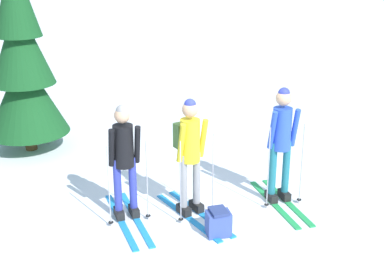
{
  "coord_description": "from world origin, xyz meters",
  "views": [
    {
      "loc": [
        -2.19,
        -6.89,
        3.74
      ],
      "look_at": [
        -0.08,
        0.19,
        1.05
      ],
      "focal_mm": 49.63,
      "sensor_mm": 36.0,
      "label": 1
    }
  ],
  "objects_px": {
    "skier_in_black": "(124,158)",
    "backpack_on_snow_front": "(218,223)",
    "skier_in_yellow": "(190,150)",
    "pine_tree_near": "(22,64)",
    "skier_in_blue": "(281,140)"
  },
  "relations": [
    {
      "from": "skier_in_yellow",
      "to": "skier_in_blue",
      "type": "relative_size",
      "value": 0.97
    },
    {
      "from": "pine_tree_near",
      "to": "skier_in_yellow",
      "type": "bearing_deg",
      "value": -56.36
    },
    {
      "from": "skier_in_black",
      "to": "pine_tree_near",
      "type": "bearing_deg",
      "value": 112.03
    },
    {
      "from": "skier_in_black",
      "to": "skier_in_yellow",
      "type": "bearing_deg",
      "value": -7.65
    },
    {
      "from": "pine_tree_near",
      "to": "backpack_on_snow_front",
      "type": "distance_m",
      "value": 4.89
    },
    {
      "from": "backpack_on_snow_front",
      "to": "pine_tree_near",
      "type": "bearing_deg",
      "value": 120.77
    },
    {
      "from": "skier_in_black",
      "to": "backpack_on_snow_front",
      "type": "height_order",
      "value": "skier_in_black"
    },
    {
      "from": "skier_in_black",
      "to": "skier_in_yellow",
      "type": "distance_m",
      "value": 0.92
    },
    {
      "from": "skier_in_black",
      "to": "skier_in_blue",
      "type": "relative_size",
      "value": 0.95
    },
    {
      "from": "skier_in_yellow",
      "to": "pine_tree_near",
      "type": "distance_m",
      "value": 4.01
    },
    {
      "from": "skier_in_blue",
      "to": "backpack_on_snow_front",
      "type": "distance_m",
      "value": 1.61
    },
    {
      "from": "skier_in_black",
      "to": "backpack_on_snow_front",
      "type": "distance_m",
      "value": 1.56
    },
    {
      "from": "skier_in_black",
      "to": "skier_in_blue",
      "type": "bearing_deg",
      "value": -3.66
    },
    {
      "from": "skier_in_black",
      "to": "pine_tree_near",
      "type": "relative_size",
      "value": 0.47
    },
    {
      "from": "skier_in_yellow",
      "to": "pine_tree_near",
      "type": "bearing_deg",
      "value": 123.64
    }
  ]
}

